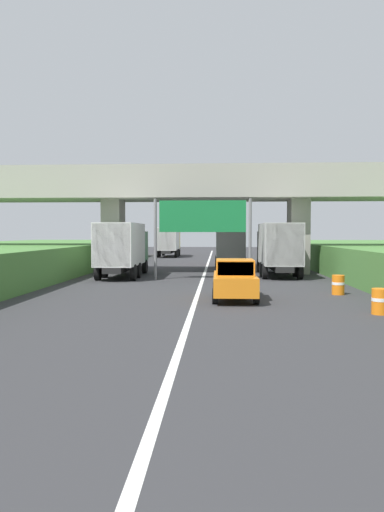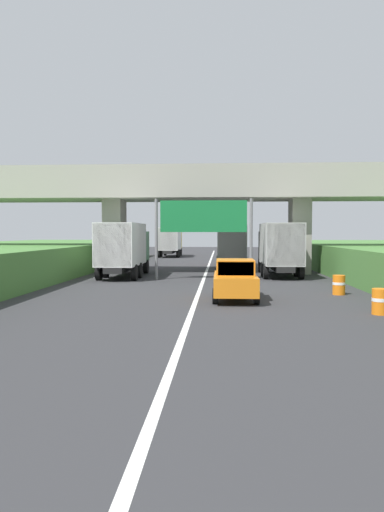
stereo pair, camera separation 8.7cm
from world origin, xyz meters
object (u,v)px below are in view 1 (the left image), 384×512
construction_barrel_4 (338,285)px  truck_yellow (169,240)px  construction_barrel_3 (380,301)px  truck_green (123,247)px  truck_red (230,244)px  car_orange (235,280)px  overhead_highway_sign (202,221)px  truck_black (278,247)px

construction_barrel_4 → truck_yellow: bearing=108.2°
construction_barrel_3 → construction_barrel_4: size_ratio=1.00×
truck_green → truck_red: same height
truck_yellow → truck_red: same height
car_orange → construction_barrel_3: bearing=-34.2°
car_orange → construction_barrel_4: car_orange is taller
overhead_highway_sign → truck_yellow: (-4.93, 28.03, -1.62)m
truck_yellow → construction_barrel_3: truck_yellow is taller
truck_red → construction_barrel_3: bearing=-78.9°
overhead_highway_sign → car_orange: size_ratio=1.43×
construction_barrel_3 → truck_black: bearing=96.5°
truck_yellow → construction_barrel_4: 36.46m
truck_green → construction_barrel_4: size_ratio=8.11×
overhead_highway_sign → truck_green: (-5.16, 1.65, -1.62)m
construction_barrel_4 → truck_black: bearing=99.4°
construction_barrel_3 → overhead_highway_sign: bearing=118.9°
truck_red → construction_barrel_3: truck_red is taller
truck_green → construction_barrel_4: (11.61, -8.23, -1.47)m
overhead_highway_sign → car_orange: overhead_highway_sign is taller
construction_barrel_4 → car_orange: bearing=-157.7°
truck_red → car_orange: truck_red is taller
overhead_highway_sign → construction_barrel_3: overhead_highway_sign is taller
car_orange → construction_barrel_4: (4.81, 1.97, -0.40)m
overhead_highway_sign → truck_yellow: size_ratio=0.81×
truck_green → overhead_highway_sign: bearing=-17.7°
construction_barrel_4 → construction_barrel_3: bearing=-88.7°
truck_black → truck_green: (-10.03, -1.31, 0.00)m
truck_red → truck_green: bearing=-125.2°
truck_red → truck_yellow: bearing=112.8°
truck_yellow → construction_barrel_4: truck_yellow is taller
construction_barrel_4 → truck_green: bearing=144.7°
overhead_highway_sign → truck_yellow: overhead_highway_sign is taller
truck_red → car_orange: (-0.29, -20.25, -1.08)m
construction_barrel_3 → truck_green: bearing=130.9°
truck_black → overhead_highway_sign: bearing=-148.7°
overhead_highway_sign → car_orange: 9.12m
truck_black → truck_green: size_ratio=1.00×
truck_green → car_orange: 12.31m
truck_green → construction_barrel_3: truck_green is taller
truck_yellow → truck_green: size_ratio=1.00×
overhead_highway_sign → truck_green: overhead_highway_sign is taller
overhead_highway_sign → truck_green: 5.65m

